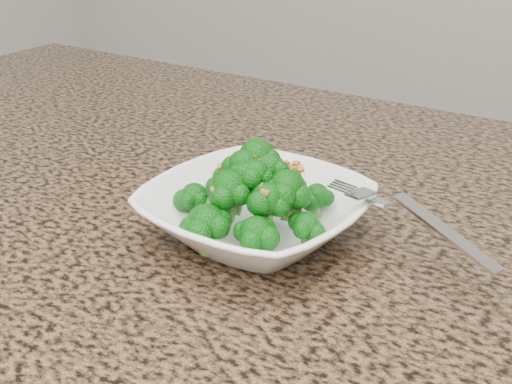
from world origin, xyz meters
The scene contains 5 objects.
granite_counter centered at (0.00, 0.30, 0.89)m, with size 1.64×1.04×0.03m, color brown.
bowl centered at (0.05, 0.32, 0.93)m, with size 0.21×0.21×0.05m, color white.
broccoli_pile centered at (0.05, 0.32, 0.98)m, with size 0.19×0.19×0.06m, color #0B610C, non-canonical shape.
garlic_topping centered at (0.05, 0.32, 1.02)m, with size 0.11×0.11×0.01m, color orange, non-canonical shape.
fork centered at (0.17, 0.34, 0.96)m, with size 0.19×0.03×0.01m, color silver, non-canonical shape.
Camera 1 is at (0.36, -0.16, 1.22)m, focal length 45.00 mm.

